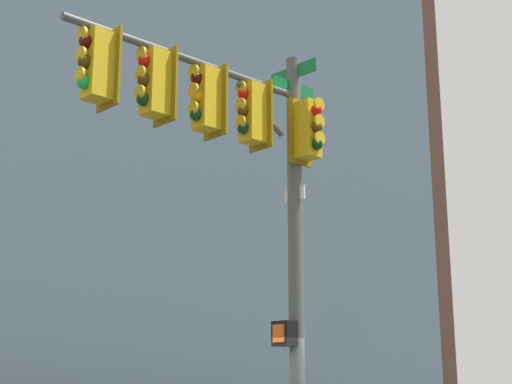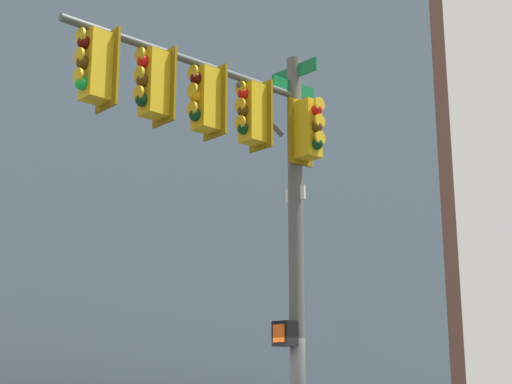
{
  "view_description": "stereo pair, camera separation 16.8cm",
  "coord_description": "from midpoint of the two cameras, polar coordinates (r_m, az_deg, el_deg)",
  "views": [
    {
      "loc": [
        -12.46,
        -1.6,
        1.93
      ],
      "look_at": [
        -0.71,
        0.12,
        4.8
      ],
      "focal_mm": 53.15,
      "sensor_mm": 36.0,
      "label": 1
    },
    {
      "loc": [
        -12.44,
        -1.77,
        1.93
      ],
      "look_at": [
        -0.71,
        0.12,
        4.8
      ],
      "focal_mm": 53.15,
      "sensor_mm": 36.0,
      "label": 2
    }
  ],
  "objects": [
    {
      "name": "building_brick_midblock",
      "position": [
        62.52,
        3.31,
        6.06
      ],
      "size": [
        23.01,
        15.51,
        45.79
      ],
      "primitive_type": "cube",
      "color": "brown",
      "rests_on": "ground_plane"
    },
    {
      "name": "building_brick_nearside",
      "position": [
        58.99,
        4.45,
        8.31
      ],
      "size": [
        20.93,
        16.24,
        47.73
      ],
      "primitive_type": "cube",
      "color": "brown",
      "rests_on": "ground_plane"
    },
    {
      "name": "signal_pole_assembly",
      "position": [
        12.07,
        -1.54,
        2.4
      ],
      "size": [
        3.93,
        3.42,
        7.36
      ],
      "rotation": [
        0.0,
        0.0,
        2.46
      ],
      "color": "#4C514C",
      "rests_on": "ground_plane"
    }
  ]
}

